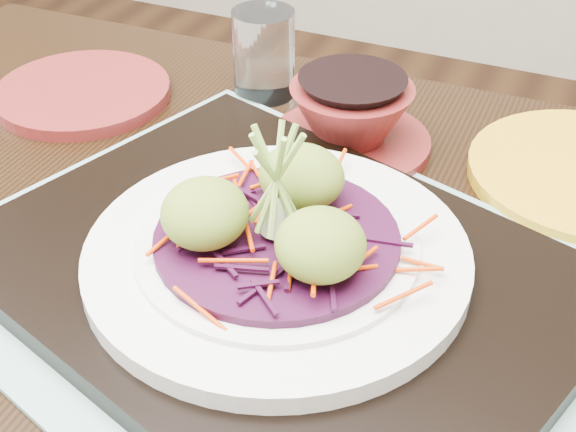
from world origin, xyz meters
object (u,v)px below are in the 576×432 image
at_px(white_plate, 277,254).
at_px(terracotta_bowl_set, 351,122).
at_px(serving_tray, 277,274).
at_px(dining_table, 276,353).
at_px(water_glass, 264,54).
at_px(terracotta_side_plate, 83,93).

distance_m(white_plate, terracotta_bowl_set, 0.22).
relative_size(serving_tray, white_plate, 1.54).
bearing_deg(terracotta_bowl_set, dining_table, -86.70).
xyz_separation_m(dining_table, terracotta_bowl_set, (-0.01, 0.20, 0.12)).
bearing_deg(water_glass, terracotta_bowl_set, -28.85).
relative_size(white_plate, terracotta_side_plate, 1.54).
bearing_deg(dining_table, terracotta_side_plate, 149.08).
xyz_separation_m(serving_tray, terracotta_bowl_set, (-0.02, 0.21, 0.02)).
relative_size(dining_table, terracotta_bowl_set, 5.99).
height_order(dining_table, serving_tray, serving_tray).
height_order(serving_tray, white_plate, white_plate).
bearing_deg(water_glass, white_plate, -62.85).
xyz_separation_m(serving_tray, water_glass, (-0.14, 0.28, 0.03)).
distance_m(dining_table, terracotta_side_plate, 0.37).
distance_m(dining_table, water_glass, 0.33).
bearing_deg(terracotta_side_plate, white_plate, -31.32).
height_order(serving_tray, water_glass, water_glass).
height_order(dining_table, terracotta_bowl_set, terracotta_bowl_set).
distance_m(serving_tray, water_glass, 0.32).
height_order(white_plate, terracotta_side_plate, white_plate).
distance_m(white_plate, terracotta_side_plate, 0.37).
distance_m(serving_tray, white_plate, 0.02).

